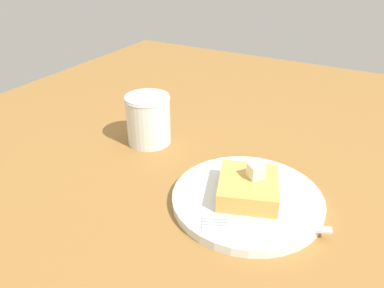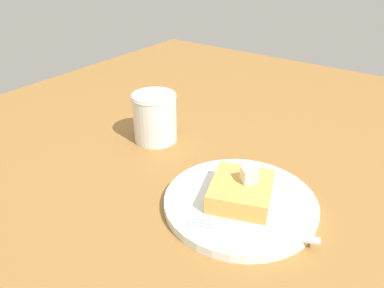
{
  "view_description": "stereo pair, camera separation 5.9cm",
  "coord_description": "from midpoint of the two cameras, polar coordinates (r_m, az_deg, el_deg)",
  "views": [
    {
      "loc": [
        -17.03,
        47.65,
        35.14
      ],
      "look_at": [
        7.76,
        2.8,
        6.43
      ],
      "focal_mm": 35.0,
      "sensor_mm": 36.0,
      "label": 1
    },
    {
      "loc": [
        -22.0,
        44.53,
        35.14
      ],
      "look_at": [
        7.76,
        2.8,
        6.43
      ],
      "focal_mm": 35.0,
      "sensor_mm": 36.0,
      "label": 2
    }
  ],
  "objects": [
    {
      "name": "table_surface",
      "position": [
        0.61,
        10.38,
        -5.62
      ],
      "size": [
        127.46,
        127.46,
        1.93
      ],
      "primitive_type": "cube",
      "color": "olive",
      "rests_on": "ground"
    },
    {
      "name": "plate",
      "position": [
        0.53,
        10.53,
        -8.83
      ],
      "size": [
        21.2,
        21.2,
        1.29
      ],
      "color": "white",
      "rests_on": "table_surface"
    },
    {
      "name": "toast_slice_center",
      "position": [
        0.52,
        10.72,
        -7.16
      ],
      "size": [
        10.56,
        11.2,
        2.76
      ],
      "primitive_type": "cube",
      "rotation": [
        0.0,
        0.0,
        0.33
      ],
      "color": "gold",
      "rests_on": "plate"
    },
    {
      "name": "butter_pat_primary",
      "position": [
        0.51,
        12.01,
        -4.76
      ],
      "size": [
        2.7,
        2.73,
        2.04
      ],
      "primitive_type": "cube",
      "rotation": [
        0.0,
        0.0,
        0.91
      ],
      "color": "#F4F1C1",
      "rests_on": "toast_slice_center"
    },
    {
      "name": "fork",
      "position": [
        0.48,
        11.5,
        -12.93
      ],
      "size": [
        15.22,
        7.77,
        0.36
      ],
      "color": "silver",
      "rests_on": "plate"
    },
    {
      "name": "syrup_jar",
      "position": [
        0.68,
        -3.21,
        3.78
      ],
      "size": [
        8.02,
        8.02,
        8.89
      ],
      "color": "#361609",
      "rests_on": "table_surface"
    }
  ]
}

